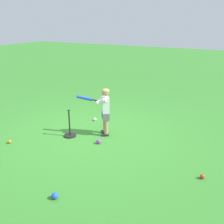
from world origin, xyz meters
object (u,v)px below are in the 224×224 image
(play_ball_behind_batter, at_px, (99,141))
(play_ball_midfield, at_px, (95,119))
(play_ball_far_right, at_px, (55,196))
(batting_tee, at_px, (70,132))
(play_ball_far_left, at_px, (202,176))
(play_ball_near_batter, at_px, (10,142))
(child_batter, at_px, (104,107))

(play_ball_behind_batter, distance_m, play_ball_midfield, 1.37)
(play_ball_behind_batter, bearing_deg, play_ball_far_right, -77.61)
(batting_tee, bearing_deg, play_ball_far_left, -5.92)
(play_ball_near_batter, xyz_separation_m, play_ball_behind_batter, (1.67, 0.91, 0.01))
(play_ball_far_left, bearing_deg, play_ball_behind_batter, 172.41)
(play_ball_midfield, bearing_deg, play_ball_behind_batter, -54.13)
(play_ball_far_left, relative_size, play_ball_far_right, 0.77)
(play_ball_near_batter, xyz_separation_m, batting_tee, (0.90, 0.92, 0.07))
(play_ball_far_left, bearing_deg, play_ball_midfield, 154.97)
(batting_tee, bearing_deg, play_ball_behind_batter, -1.10)
(play_ball_near_batter, relative_size, play_ball_behind_batter, 0.77)
(play_ball_near_batter, height_order, play_ball_midfield, play_ball_midfield)
(child_batter, distance_m, play_ball_near_batter, 2.16)
(play_ball_far_left, distance_m, batting_tee, 2.99)
(play_ball_near_batter, bearing_deg, child_batter, 42.48)
(child_batter, height_order, play_ball_behind_batter, child_batter)
(play_ball_far_left, height_order, play_ball_far_right, play_ball_far_right)
(play_ball_behind_batter, relative_size, batting_tee, 0.16)
(play_ball_far_right, relative_size, batting_tee, 0.17)
(play_ball_midfield, bearing_deg, play_ball_far_right, -67.92)
(play_ball_midfield, relative_size, batting_tee, 0.13)
(play_ball_far_left, bearing_deg, play_ball_far_right, -138.19)
(child_batter, xyz_separation_m, batting_tee, (-0.62, -0.47, -0.55))
(play_ball_far_right, bearing_deg, child_batter, 103.32)
(play_ball_behind_batter, bearing_deg, play_ball_near_batter, -151.52)
(play_ball_near_batter, relative_size, batting_tee, 0.12)
(play_ball_far_left, xyz_separation_m, play_ball_behind_batter, (-2.20, 0.29, 0.01))
(play_ball_near_batter, height_order, batting_tee, batting_tee)
(play_ball_far_right, height_order, batting_tee, batting_tee)
(play_ball_far_left, height_order, batting_tee, batting_tee)
(child_batter, height_order, batting_tee, child_batter)
(play_ball_near_batter, relative_size, play_ball_midfield, 0.92)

